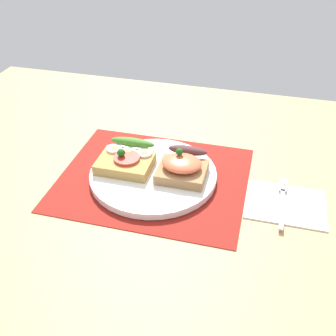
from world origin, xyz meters
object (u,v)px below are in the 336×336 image
napkin (286,204)px  plate (153,175)px  sandwich_egg_tomato (127,158)px  fork (282,201)px  sandwich_salmon (183,165)px

napkin → plate: bearing=176.6°
plate → sandwich_egg_tomato: (-5.73, 1.17, 2.20)cm
sandwich_egg_tomato → napkin: (31.28, -2.67, -2.88)cm
plate → napkin: size_ratio=1.73×
plate → fork: bearing=-3.2°
plate → sandwich_egg_tomato: size_ratio=2.35×
fork → plate: bearing=176.8°
plate → fork: 24.94cm
sandwich_salmon → fork: size_ratio=0.65×
sandwich_salmon → fork: (19.17, -2.21, -2.91)cm
sandwich_salmon → fork: 19.52cm
sandwich_egg_tomato → fork: sandwich_egg_tomato is taller
sandwich_egg_tomato → fork: (30.64, -2.54, -2.42)cm
sandwich_egg_tomato → sandwich_salmon: size_ratio=1.12×
plate → sandwich_salmon: size_ratio=2.63×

